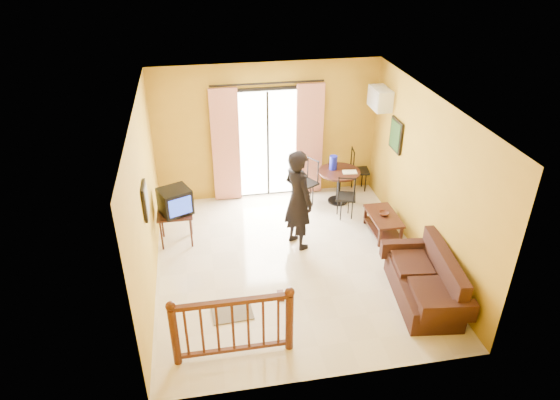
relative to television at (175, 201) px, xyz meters
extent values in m
plane|color=beige|center=(1.87, -0.98, -0.84)|extent=(5.00, 5.00, 0.00)
plane|color=white|center=(1.87, -0.98, 1.96)|extent=(5.00, 5.00, 0.00)
plane|color=#B78C23|center=(1.87, 1.52, 0.56)|extent=(4.50, 0.00, 4.50)
plane|color=#B78C23|center=(1.87, -3.48, 0.56)|extent=(4.50, 0.00, 4.50)
plane|color=#B78C23|center=(-0.38, -0.98, 0.56)|extent=(0.00, 5.00, 5.00)
plane|color=#B78C23|center=(4.12, -0.98, 0.56)|extent=(0.00, 5.00, 5.00)
cube|color=black|center=(1.87, 1.50, 0.31)|extent=(1.34, 0.03, 2.34)
cube|color=white|center=(1.87, 1.47, 0.31)|extent=(1.20, 0.04, 2.20)
cube|color=black|center=(1.87, 1.45, 0.31)|extent=(0.04, 0.02, 2.20)
cube|color=beige|center=(1.02, 1.42, 0.36)|extent=(0.55, 0.08, 2.35)
cube|color=beige|center=(2.72, 1.42, 0.36)|extent=(0.55, 0.08, 2.35)
cylinder|color=black|center=(1.87, 1.42, 1.58)|extent=(2.20, 0.04, 0.04)
cube|color=black|center=(-0.03, 0.00, -0.25)|extent=(0.62, 0.51, 0.04)
cylinder|color=black|center=(-0.29, -0.20, -0.55)|extent=(0.04, 0.04, 0.59)
cylinder|color=black|center=(0.22, -0.20, -0.55)|extent=(0.04, 0.04, 0.59)
cylinder|color=black|center=(-0.29, 0.21, -0.55)|extent=(0.04, 0.04, 0.59)
cylinder|color=black|center=(0.22, 0.21, -0.55)|extent=(0.04, 0.04, 0.59)
cube|color=black|center=(0.00, 0.00, 0.00)|extent=(0.64, 0.62, 0.46)
cube|color=blue|center=(0.09, -0.21, 0.00)|extent=(0.38, 0.17, 0.32)
cube|color=black|center=(-0.35, -1.18, 0.71)|extent=(0.04, 0.42, 0.52)
cube|color=#605B52|center=(-0.33, -1.18, 0.71)|extent=(0.01, 0.34, 0.44)
cylinder|color=black|center=(3.24, 0.92, -0.16)|extent=(0.84, 0.84, 0.04)
cylinder|color=black|center=(3.24, 0.92, -0.50)|extent=(0.08, 0.08, 0.68)
cylinder|color=black|center=(3.24, 0.92, -0.83)|extent=(0.41, 0.41, 0.03)
cylinder|color=#151CC7|center=(3.13, 1.03, 0.00)|extent=(0.16, 0.16, 0.29)
cube|color=white|center=(3.42, 0.82, -0.13)|extent=(0.30, 0.21, 0.02)
cube|color=white|center=(3.97, 0.97, 1.31)|extent=(0.30, 0.60, 0.40)
cube|color=gray|center=(3.82, 0.97, 1.31)|extent=(0.02, 0.56, 0.36)
cube|color=black|center=(4.09, 0.32, 0.81)|extent=(0.04, 0.50, 0.60)
cube|color=black|center=(4.06, 0.32, 0.81)|extent=(0.01, 0.42, 0.52)
cube|color=black|center=(3.72, -0.39, -0.47)|extent=(0.50, 0.89, 0.04)
cube|color=black|center=(3.72, -0.39, -0.72)|extent=(0.46, 0.85, 0.03)
cube|color=black|center=(3.52, -0.79, -0.65)|extent=(0.05, 0.05, 0.38)
cube|color=black|center=(3.92, -0.79, -0.65)|extent=(0.05, 0.05, 0.38)
cube|color=black|center=(3.52, 0.00, -0.65)|extent=(0.05, 0.05, 0.38)
cube|color=black|center=(3.92, 0.00, -0.65)|extent=(0.05, 0.05, 0.38)
imported|color=#4F261B|center=(3.72, -0.39, -0.42)|extent=(0.20, 0.20, 0.06)
cube|color=#331813|center=(3.67, -2.25, -0.65)|extent=(0.97, 1.65, 0.39)
cube|color=#331813|center=(3.96, -2.25, -0.30)|extent=(0.36, 1.58, 0.54)
cube|color=#331813|center=(3.67, -3.02, -0.43)|extent=(0.80, 0.25, 0.29)
cube|color=#331813|center=(3.67, -1.49, -0.43)|extent=(0.80, 0.25, 0.29)
cube|color=#331813|center=(3.62, -2.60, -0.42)|extent=(0.61, 0.70, 0.10)
cube|color=#331813|center=(3.62, -1.91, -0.42)|extent=(0.61, 0.70, 0.10)
imported|color=black|center=(2.09, -0.45, 0.07)|extent=(0.68, 0.79, 1.83)
cylinder|color=#471E0F|center=(-0.03, -2.88, -0.38)|extent=(0.11, 0.11, 0.92)
cylinder|color=#471E0F|center=(1.47, -2.88, -0.38)|extent=(0.11, 0.11, 0.92)
sphere|color=#471E0F|center=(-0.03, -2.88, 0.13)|extent=(0.13, 0.13, 0.13)
sphere|color=#471E0F|center=(1.47, -2.88, 0.13)|extent=(0.13, 0.13, 0.13)
cube|color=#471E0F|center=(0.72, -2.88, 0.08)|extent=(1.55, 0.08, 0.06)
cube|color=#471E0F|center=(0.72, -2.88, -0.74)|extent=(1.55, 0.06, 0.05)
cube|color=#625B4F|center=(0.76, -2.08, -0.83)|extent=(0.63, 0.44, 0.02)
cube|color=#4F261B|center=(1.54, -1.82, -0.83)|extent=(0.12, 0.26, 0.03)
cube|color=#4F261B|center=(1.68, -1.82, -0.83)|extent=(0.12, 0.26, 0.03)
camera|label=1|loc=(0.47, -7.74, 4.29)|focal=32.00mm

